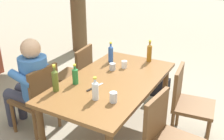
{
  "coord_description": "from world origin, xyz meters",
  "views": [
    {
      "loc": [
        -2.28,
        -1.27,
        1.98
      ],
      "look_at": [
        0.0,
        0.0,
        0.84
      ],
      "focal_mm": 41.67,
      "sensor_mm": 36.0,
      "label": 1
    }
  ],
  "objects_px": {
    "bottle_clear": "(95,90)",
    "cup_white": "(124,64)",
    "bottle_olive": "(55,80)",
    "backpack_by_near_side": "(160,81)",
    "chair_near_right": "(187,100)",
    "cup_glass": "(113,97)",
    "bottle_blue": "(111,53)",
    "dining_table": "(112,87)",
    "chair_far_right": "(77,73)",
    "bottle_amber": "(149,52)",
    "table_knife": "(94,88)",
    "chair_far_left": "(38,96)",
    "backpack_by_far_side": "(155,77)",
    "cup_steel": "(112,67)",
    "chair_near_left": "(167,136)",
    "person_in_white_shirt": "(30,81)",
    "bottle_green": "(75,75)"
  },
  "relations": [
    {
      "from": "bottle_clear",
      "to": "cup_white",
      "type": "height_order",
      "value": "bottle_clear"
    },
    {
      "from": "bottle_olive",
      "to": "backpack_by_near_side",
      "type": "bearing_deg",
      "value": -17.07
    },
    {
      "from": "chair_near_right",
      "to": "cup_glass",
      "type": "bearing_deg",
      "value": 146.11
    },
    {
      "from": "bottle_blue",
      "to": "backpack_by_near_side",
      "type": "relative_size",
      "value": 0.59
    },
    {
      "from": "dining_table",
      "to": "chair_far_right",
      "type": "bearing_deg",
      "value": 63.49
    },
    {
      "from": "bottle_amber",
      "to": "table_knife",
      "type": "relative_size",
      "value": 1.2
    },
    {
      "from": "chair_far_left",
      "to": "bottle_amber",
      "type": "height_order",
      "value": "bottle_amber"
    },
    {
      "from": "bottle_blue",
      "to": "backpack_by_far_side",
      "type": "height_order",
      "value": "bottle_blue"
    },
    {
      "from": "bottle_clear",
      "to": "backpack_by_near_side",
      "type": "height_order",
      "value": "bottle_clear"
    },
    {
      "from": "cup_steel",
      "to": "backpack_by_far_side",
      "type": "height_order",
      "value": "cup_steel"
    },
    {
      "from": "bottle_clear",
      "to": "cup_glass",
      "type": "distance_m",
      "value": 0.19
    },
    {
      "from": "chair_far_left",
      "to": "chair_far_right",
      "type": "relative_size",
      "value": 1.0
    },
    {
      "from": "cup_white",
      "to": "table_knife",
      "type": "height_order",
      "value": "cup_white"
    },
    {
      "from": "chair_near_right",
      "to": "chair_far_left",
      "type": "bearing_deg",
      "value": 115.89
    },
    {
      "from": "chair_near_left",
      "to": "cup_steel",
      "type": "distance_m",
      "value": 1.12
    },
    {
      "from": "chair_far_left",
      "to": "bottle_blue",
      "type": "bearing_deg",
      "value": -29.87
    },
    {
      "from": "chair_far_right",
      "to": "bottle_clear",
      "type": "bearing_deg",
      "value": -134.91
    },
    {
      "from": "bottle_blue",
      "to": "backpack_by_far_side",
      "type": "bearing_deg",
      "value": -18.23
    },
    {
      "from": "bottle_blue",
      "to": "backpack_by_far_side",
      "type": "xyz_separation_m",
      "value": [
        0.91,
        -0.3,
        -0.63
      ]
    },
    {
      "from": "chair_far_left",
      "to": "bottle_amber",
      "type": "xyz_separation_m",
      "value": [
        1.11,
        -0.92,
        0.36
      ]
    },
    {
      "from": "chair_far_left",
      "to": "bottle_blue",
      "type": "relative_size",
      "value": 3.22
    },
    {
      "from": "person_in_white_shirt",
      "to": "bottle_clear",
      "type": "relative_size",
      "value": 5.03
    },
    {
      "from": "chair_far_left",
      "to": "chair_near_right",
      "type": "relative_size",
      "value": 1.0
    },
    {
      "from": "bottle_clear",
      "to": "backpack_by_near_side",
      "type": "bearing_deg",
      "value": -3.16
    },
    {
      "from": "bottle_blue",
      "to": "cup_steel",
      "type": "bearing_deg",
      "value": -146.37
    },
    {
      "from": "chair_near_right",
      "to": "backpack_by_far_side",
      "type": "bearing_deg",
      "value": 36.4
    },
    {
      "from": "bottle_olive",
      "to": "backpack_by_far_side",
      "type": "distance_m",
      "value": 2.03
    },
    {
      "from": "chair_near_left",
      "to": "person_in_white_shirt",
      "type": "xyz_separation_m",
      "value": [
        -0.01,
        1.65,
        0.17
      ]
    },
    {
      "from": "dining_table",
      "to": "chair_near_right",
      "type": "height_order",
      "value": "chair_near_right"
    },
    {
      "from": "chair_near_left",
      "to": "bottle_olive",
      "type": "bearing_deg",
      "value": 96.72
    },
    {
      "from": "bottle_amber",
      "to": "cup_glass",
      "type": "relative_size",
      "value": 2.83
    },
    {
      "from": "bottle_blue",
      "to": "cup_steel",
      "type": "xyz_separation_m",
      "value": [
        -0.23,
        -0.15,
        -0.07
      ]
    },
    {
      "from": "dining_table",
      "to": "backpack_by_near_side",
      "type": "xyz_separation_m",
      "value": [
        1.25,
        -0.16,
        -0.42
      ]
    },
    {
      "from": "chair_far_left",
      "to": "cup_white",
      "type": "xyz_separation_m",
      "value": [
        0.76,
        -0.73,
        0.28
      ]
    },
    {
      "from": "chair_near_left",
      "to": "chair_near_right",
      "type": "xyz_separation_m",
      "value": [
        0.73,
        0.0,
        0.0
      ]
    },
    {
      "from": "dining_table",
      "to": "bottle_clear",
      "type": "xyz_separation_m",
      "value": [
        -0.45,
        -0.07,
        0.18
      ]
    },
    {
      "from": "bottle_blue",
      "to": "bottle_olive",
      "type": "bearing_deg",
      "value": 174.41
    },
    {
      "from": "chair_far_left",
      "to": "chair_far_right",
      "type": "height_order",
      "value": "same"
    },
    {
      "from": "chair_near_right",
      "to": "bottle_blue",
      "type": "bearing_deg",
      "value": 84.31
    },
    {
      "from": "chair_far_right",
      "to": "bottle_clear",
      "type": "relative_size",
      "value": 3.71
    },
    {
      "from": "chair_near_right",
      "to": "cup_white",
      "type": "bearing_deg",
      "value": 89.24
    },
    {
      "from": "backpack_by_near_side",
      "to": "backpack_by_far_side",
      "type": "bearing_deg",
      "value": 47.4
    },
    {
      "from": "chair_near_right",
      "to": "bottle_green",
      "type": "bearing_deg",
      "value": 120.87
    },
    {
      "from": "bottle_amber",
      "to": "cup_steel",
      "type": "distance_m",
      "value": 0.57
    },
    {
      "from": "dining_table",
      "to": "backpack_by_near_side",
      "type": "distance_m",
      "value": 1.33
    },
    {
      "from": "table_knife",
      "to": "bottle_olive",
      "type": "bearing_deg",
      "value": 127.83
    },
    {
      "from": "chair_near_left",
      "to": "person_in_white_shirt",
      "type": "bearing_deg",
      "value": 90.31
    },
    {
      "from": "chair_far_left",
      "to": "bottle_green",
      "type": "bearing_deg",
      "value": -77.04
    },
    {
      "from": "bottle_blue",
      "to": "table_knife",
      "type": "xyz_separation_m",
      "value": [
        -0.74,
        -0.21,
        -0.11
      ]
    },
    {
      "from": "bottle_blue",
      "to": "cup_white",
      "type": "height_order",
      "value": "bottle_blue"
    }
  ]
}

